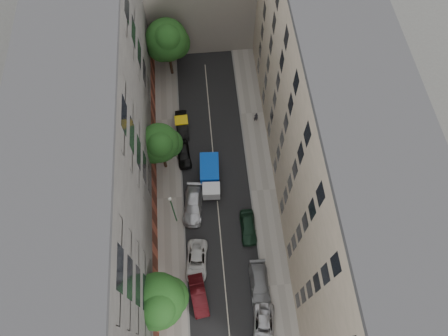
{
  "coord_description": "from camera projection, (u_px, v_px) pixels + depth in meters",
  "views": [
    {
      "loc": [
        -0.83,
        -18.44,
        43.26
      ],
      "look_at": [
        0.89,
        0.36,
        6.0
      ],
      "focal_mm": 32.0,
      "sensor_mm": 36.0,
      "label": 1
    }
  ],
  "objects": [
    {
      "name": "building_left",
      "position": [
        99.0,
        162.0,
        37.55
      ],
      "size": [
        8.0,
        44.0,
        20.0
      ],
      "primitive_type": "cube",
      "color": "#474442",
      "rests_on": "ground"
    },
    {
      "name": "car_right_2",
      "position": [
        248.0,
        227.0,
        44.35
      ],
      "size": [
        1.74,
        4.23,
        1.43
      ],
      "primitive_type": "imported",
      "rotation": [
        0.0,
        0.0,
        -0.01
      ],
      "color": "black",
      "rests_on": "ground"
    },
    {
      "name": "tarp_truck",
      "position": [
        210.0,
        176.0,
        46.51
      ],
      "size": [
        2.36,
        5.43,
        2.46
      ],
      "rotation": [
        0.0,
        0.0,
        -0.06
      ],
      "color": "black",
      "rests_on": "ground"
    },
    {
      "name": "tree_far",
      "position": [
        168.0,
        42.0,
        49.58
      ],
      "size": [
        5.56,
        5.33,
        9.02
      ],
      "color": "#382619",
      "rests_on": "sidewalk_left"
    },
    {
      "name": "car_left_4",
      "position": [
        184.0,
        154.0,
        48.61
      ],
      "size": [
        1.96,
        4.11,
        1.35
      ],
      "primitive_type": "imported",
      "rotation": [
        0.0,
        0.0,
        0.09
      ],
      "color": "black",
      "rests_on": "ground"
    },
    {
      "name": "building_right",
      "position": [
        329.0,
        144.0,
        38.46
      ],
      "size": [
        8.0,
        44.0,
        20.0
      ],
      "primitive_type": "cube",
      "color": "#BBA791",
      "rests_on": "ground"
    },
    {
      "name": "car_left_1",
      "position": [
        199.0,
        295.0,
        41.03
      ],
      "size": [
        2.09,
        4.57,
        1.45
      ],
      "primitive_type": "imported",
      "rotation": [
        0.0,
        0.0,
        0.13
      ],
      "color": "#490E13",
      "rests_on": "ground"
    },
    {
      "name": "car_right_0",
      "position": [
        264.0,
        327.0,
        39.75
      ],
      "size": [
        2.8,
        4.89,
        1.28
      ],
      "primitive_type": "imported",
      "rotation": [
        0.0,
        0.0,
        -0.15
      ],
      "color": "#B9B9BE",
      "rests_on": "ground"
    },
    {
      "name": "car_left_2",
      "position": [
        197.0,
        261.0,
        42.72
      ],
      "size": [
        2.69,
        4.93,
        1.31
      ],
      "primitive_type": "imported",
      "rotation": [
        0.0,
        0.0,
        -0.11
      ],
      "color": "silver",
      "rests_on": "ground"
    },
    {
      "name": "tree_mid",
      "position": [
        160.0,
        144.0,
        43.61
      ],
      "size": [
        4.78,
        4.42,
        7.96
      ],
      "color": "#382619",
      "rests_on": "sidewalk_left"
    },
    {
      "name": "road_surface",
      "position": [
        217.0,
        194.0,
        46.92
      ],
      "size": [
        8.0,
        44.0,
        0.02
      ],
      "primitive_type": "cube",
      "color": "black",
      "rests_on": "ground"
    },
    {
      "name": "tree_near",
      "position": [
        158.0,
        302.0,
        35.61
      ],
      "size": [
        5.33,
        5.06,
        8.83
      ],
      "color": "#382619",
      "rests_on": "sidewalk_left"
    },
    {
      "name": "car_left_5",
      "position": [
        182.0,
        125.0,
        50.49
      ],
      "size": [
        1.64,
        4.25,
        1.38
      ],
      "primitive_type": "imported",
      "rotation": [
        0.0,
        0.0,
        0.04
      ],
      "color": "black",
      "rests_on": "ground"
    },
    {
      "name": "car_right_1",
      "position": [
        260.0,
        284.0,
        41.59
      ],
      "size": [
        2.02,
        4.84,
        1.4
      ],
      "primitive_type": "imported",
      "rotation": [
        0.0,
        0.0,
        -0.01
      ],
      "color": "gray",
      "rests_on": "ground"
    },
    {
      "name": "pedestrian",
      "position": [
        256.0,
        117.0,
        50.75
      ],
      "size": [
        0.6,
        0.42,
        1.57
      ],
      "primitive_type": "imported",
      "rotation": [
        0.0,
        0.0,
        3.21
      ],
      "color": "black",
      "rests_on": "sidewalk_right"
    },
    {
      "name": "lamp_post",
      "position": [
        173.0,
        208.0,
        41.68
      ],
      "size": [
        0.36,
        0.36,
        6.62
      ],
      "color": "#185529",
      "rests_on": "sidewalk_left"
    },
    {
      "name": "ground",
      "position": [
        217.0,
        194.0,
        46.93
      ],
      "size": [
        120.0,
        120.0,
        0.0
      ],
      "primitive_type": "plane",
      "color": "#4C4C49",
      "rests_on": "ground"
    },
    {
      "name": "sidewalk_left",
      "position": [
        170.0,
        198.0,
        46.63
      ],
      "size": [
        3.0,
        44.0,
        0.15
      ],
      "primitive_type": "cube",
      "color": "gray",
      "rests_on": "ground"
    },
    {
      "name": "sidewalk_right",
      "position": [
        263.0,
        190.0,
        47.09
      ],
      "size": [
        3.0,
        44.0,
        0.15
      ],
      "primitive_type": "cube",
      "color": "gray",
      "rests_on": "ground"
    },
    {
      "name": "car_left_3",
      "position": [
        193.0,
        205.0,
        45.5
      ],
      "size": [
        2.83,
        5.45,
        1.51
      ],
      "primitive_type": "imported",
      "rotation": [
        0.0,
        0.0,
        -0.14
      ],
      "color": "#B3B4B8",
      "rests_on": "ground"
    }
  ]
}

